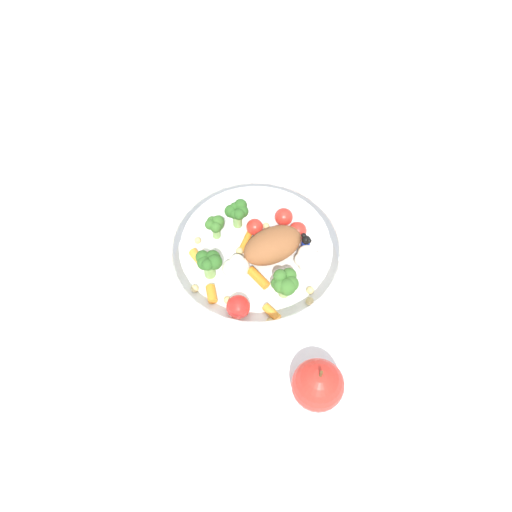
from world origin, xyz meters
The scene contains 4 objects.
ground_plane centered at (0.00, 0.00, 0.00)m, with size 2.40×2.40×0.00m, color white.
food_container centered at (0.02, 0.01, 0.03)m, with size 0.25×0.25×0.07m.
loose_apple centered at (-0.10, -0.15, 0.03)m, with size 0.06×0.06×0.08m.
folded_napkin centered at (0.26, 0.13, 0.00)m, with size 0.10×0.12×0.01m, color white.
Camera 1 is at (-0.32, -0.20, 0.66)m, focal length 37.55 mm.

